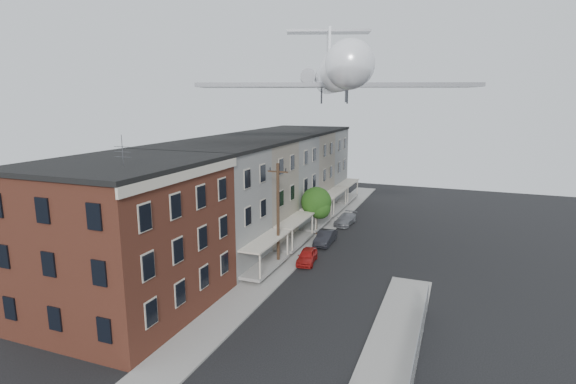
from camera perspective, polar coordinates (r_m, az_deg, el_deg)
name	(u,v)px	position (r m, az deg, el deg)	size (l,w,h in m)	color
sidewalk_left	(302,246)	(44.43, 1.85, -6.81)	(3.00, 62.00, 0.12)	gray
sidewalk_right	(386,371)	(26.10, 12.28, -21.27)	(3.00, 26.00, 0.12)	gray
curb_left	(317,247)	(43.99, 3.65, -7.00)	(0.15, 62.00, 0.14)	gray
curb_right	(359,365)	(26.29, 8.95, -20.84)	(0.15, 26.00, 0.14)	gray
corner_building	(126,237)	(31.87, -19.86, -5.41)	(10.31, 12.30, 12.15)	#351810
row_house_a	(203,206)	(39.22, -10.75, -1.82)	(11.98, 7.00, 10.30)	slate
row_house_b	(240,191)	(45.15, -6.07, 0.09)	(11.98, 7.00, 10.30)	#726A5A
row_house_c	(268,180)	(51.36, -2.51, 1.56)	(11.98, 7.00, 10.30)	slate
row_house_d	(290,171)	(57.75, 0.28, 2.69)	(11.98, 7.00, 10.30)	#726A5A
row_house_e	(308,164)	(64.26, 2.52, 3.60)	(11.98, 7.00, 10.30)	slate
chainlink_fence	(414,371)	(24.63, 15.68, -21.06)	(0.06, 18.06, 1.90)	gray
utility_pole	(278,214)	(37.77, -1.27, -2.84)	(1.80, 0.26, 9.00)	black
street_tree	(317,204)	(47.02, 3.73, -1.49)	(3.22, 3.20, 5.20)	black
car_near	(307,256)	(39.88, 2.42, -8.15)	(1.47, 3.66, 1.25)	#AA1815
car_mid	(325,237)	(44.99, 4.77, -5.78)	(1.44, 4.12, 1.36)	black
car_far	(346,219)	(52.07, 7.32, -3.48)	(1.73, 4.26, 1.24)	slate
airplane	(335,74)	(43.21, 6.01, 14.65)	(24.38, 27.91, 8.12)	white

